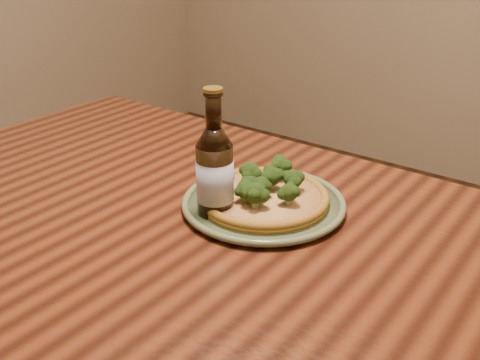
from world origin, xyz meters
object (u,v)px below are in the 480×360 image
Objects in this scene: table at (220,268)px; pizza at (263,194)px; plate at (264,203)px; beer_bottle at (215,173)px.

table is 6.26× the size of pizza.
pizza is at bearing -165.45° from plate.
table is 0.15m from plate.
pizza reaches higher than plate.
table is 0.17m from pizza.
plate is at bearing 77.28° from table.
table is at bearing -46.73° from beer_bottle.
beer_bottle is (-0.03, 0.02, 0.19)m from table.
beer_bottle is at bearing -120.46° from plate.
plate is at bearing 14.55° from pizza.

